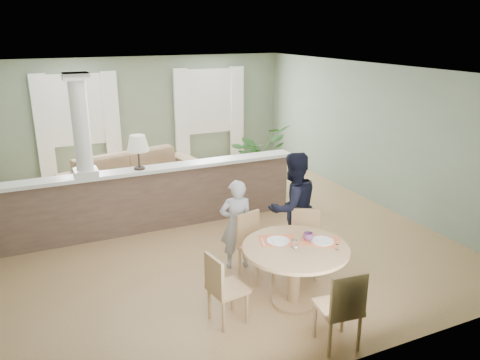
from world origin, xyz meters
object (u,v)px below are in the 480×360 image
chair_near (342,306)px  child_person (236,224)px  houseplant (258,157)px  dining_table (295,258)px  man_person (293,208)px  chair_side (223,286)px  chair_far_boy (253,242)px  chair_far_man (305,239)px  sofa (134,175)px

chair_near → child_person: 2.17m
houseplant → child_person: (-1.88, -3.09, -0.03)m
dining_table → man_person: size_ratio=0.79×
houseplant → man_person: 3.39m
dining_table → chair_side: size_ratio=1.48×
chair_side → child_person: size_ratio=0.67×
houseplant → chair_side: houseplant is taller
houseplant → chair_far_boy: size_ratio=1.52×
chair_near → chair_side: (-0.97, 0.96, -0.04)m
chair_far_boy → chair_side: (-0.82, -0.87, -0.01)m
chair_far_boy → man_person: 0.82m
chair_far_boy → chair_far_man: size_ratio=0.98×
chair_far_man → chair_near: chair_near is taller
sofa → chair_near: size_ratio=3.01×
chair_far_boy → man_person: size_ratio=0.55×
chair_far_man → sofa: bearing=141.3°
sofa → chair_side: size_ratio=3.25×
chair_far_man → chair_near: size_ratio=0.97×
chair_side → man_person: man_person is taller
chair_far_boy → child_person: 0.38m
chair_side → man_person: bearing=-64.8°
chair_far_boy → chair_near: 1.83m
chair_side → houseplant: bearing=-40.3°
chair_near → child_person: bearing=-76.3°
chair_near → chair_side: bearing=-37.9°
chair_far_man → dining_table: bearing=-98.4°
chair_far_man → chair_far_boy: bearing=-166.5°
chair_far_boy → chair_far_man: (0.69, -0.23, 0.01)m
child_person → man_person: 0.87m
sofa → houseplant: (2.56, -0.62, 0.27)m
dining_table → chair_far_boy: chair_far_boy is taller
sofa → chair_near: bearing=-93.6°
chair_near → man_person: man_person is taller
dining_table → chair_side: dining_table is taller
chair_side → child_person: child_person is taller
sofa → man_person: man_person is taller
houseplant → chair_far_man: houseplant is taller
chair_far_man → chair_side: bearing=-125.0°
chair_far_boy → dining_table: bearing=-95.1°
dining_table → chair_near: 0.98m
chair_far_boy → chair_far_man: bearing=-34.4°
dining_table → chair_near: chair_near is taller
chair_near → man_person: 2.11m
chair_near → chair_side: 1.36m
houseplant → chair_far_boy: bearing=-117.4°
man_person → sofa: bearing=-74.6°
sofa → chair_far_boy: chair_far_boy is taller
chair_far_boy → child_person: (-0.11, 0.32, 0.16)m
dining_table → sofa: bearing=101.0°
chair_near → chair_side: chair_near is taller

